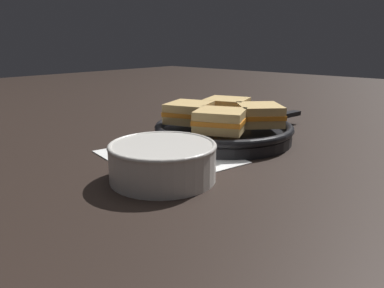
% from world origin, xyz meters
% --- Properties ---
extents(ground_plane, '(4.00, 4.00, 0.00)m').
position_xyz_m(ground_plane, '(0.00, 0.00, 0.00)').
color(ground_plane, black).
extents(napkin, '(0.30, 0.27, 0.00)m').
position_xyz_m(napkin, '(-0.03, -0.00, 0.00)').
color(napkin, white).
rests_on(napkin, ground_plane).
extents(soup_bowl, '(0.18, 0.18, 0.06)m').
position_xyz_m(soup_bowl, '(0.05, -0.09, 0.04)').
color(soup_bowl, silver).
rests_on(soup_bowl, ground_plane).
extents(spoon, '(0.14, 0.11, 0.01)m').
position_xyz_m(spoon, '(-0.01, 0.00, 0.01)').
color(spoon, '#B7B7BC').
rests_on(spoon, napkin).
extents(skillet, '(0.32, 0.46, 0.04)m').
position_xyz_m(skillet, '(-0.03, 0.18, 0.02)').
color(skillet, black).
rests_on(skillet, ground_plane).
extents(sandwich_near_left, '(0.12, 0.13, 0.05)m').
position_xyz_m(sandwich_near_left, '(-0.10, 0.14, 0.06)').
color(sandwich_near_left, '#DBB26B').
rests_on(sandwich_near_left, skillet).
extents(sandwich_near_right, '(0.13, 0.13, 0.05)m').
position_xyz_m(sandwich_near_right, '(0.01, 0.11, 0.06)').
color(sandwich_near_right, '#DBB26B').
rests_on(sandwich_near_right, skillet).
extents(sandwich_far_left, '(0.14, 0.14, 0.05)m').
position_xyz_m(sandwich_far_left, '(0.04, 0.22, 0.06)').
color(sandwich_far_left, '#DBB26B').
rests_on(sandwich_far_left, skillet).
extents(sandwich_far_right, '(0.13, 0.12, 0.05)m').
position_xyz_m(sandwich_far_right, '(-0.07, 0.25, 0.06)').
color(sandwich_far_right, '#DBB26B').
rests_on(sandwich_far_right, skillet).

